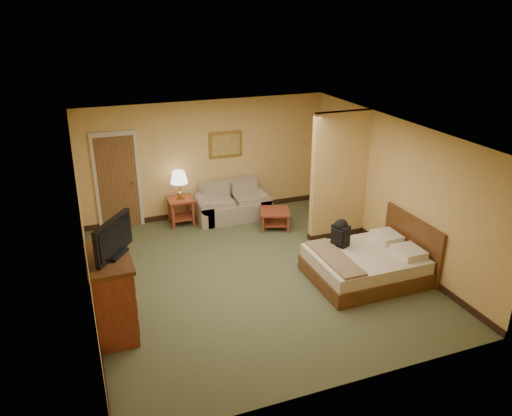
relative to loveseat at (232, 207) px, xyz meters
name	(u,v)px	position (x,y,z in m)	size (l,w,h in m)	color
floor	(254,275)	(-0.43, -2.57, -0.27)	(6.00, 6.00, 0.00)	#4D5336
ceiling	(254,132)	(-0.43, -2.57, 2.33)	(6.00, 6.00, 0.00)	white
back_wall	(207,159)	(-0.43, 0.43, 1.03)	(5.50, 0.02, 2.60)	#DFAF5F
left_wall	(84,232)	(-3.18, -2.57, 1.03)	(0.02, 6.00, 2.60)	#DFAF5F
right_wall	(392,188)	(2.32, -2.57, 1.03)	(0.02, 6.00, 2.60)	#DFAF5F
partition	(339,176)	(1.72, -1.65, 1.03)	(1.20, 0.15, 2.60)	#DFAF5F
door	(118,182)	(-2.38, 0.39, 0.76)	(0.94, 0.16, 2.10)	beige
baseboard	(209,211)	(-0.43, 0.42, -0.21)	(5.50, 0.02, 0.12)	black
loveseat	(232,207)	(0.00, 0.00, 0.00)	(1.63, 0.76, 0.83)	gray
side_table	(181,207)	(-1.15, 0.08, 0.13)	(0.55, 0.55, 0.60)	maroon
table_lamp	(179,178)	(-1.15, 0.08, 0.79)	(0.37, 0.37, 0.61)	#B98844
coffee_table	(275,215)	(0.69, -0.82, 0.02)	(0.79, 0.79, 0.40)	maroon
wall_picture	(226,145)	(0.00, 0.40, 1.33)	(0.76, 0.04, 0.59)	#B78E3F
dresser	(113,294)	(-2.91, -3.37, 0.35)	(0.60, 1.15, 1.22)	maroon
tv	(113,239)	(-2.81, -3.37, 1.21)	(0.57, 0.76, 0.54)	black
bed	(368,264)	(1.39, -3.36, 0.01)	(1.92, 1.57, 1.02)	#512A12
backpack	(341,232)	(1.05, -2.94, 0.49)	(0.29, 0.34, 0.50)	black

